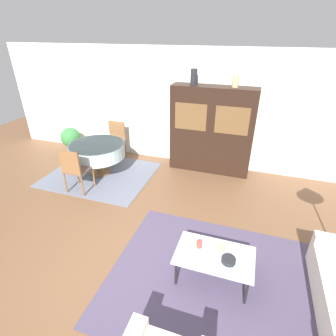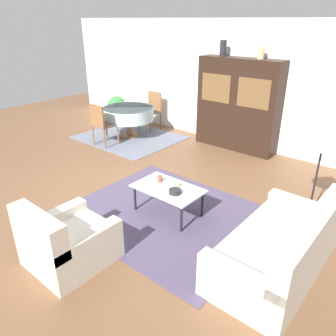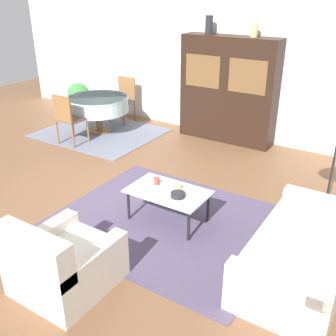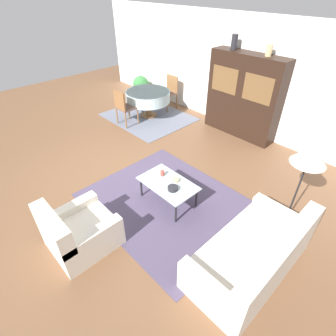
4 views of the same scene
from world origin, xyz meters
The scene contains 18 objects.
ground_plane centered at (0.00, 0.00, 0.00)m, with size 14.00×14.00×0.00m, color brown.
wall_back centered at (0.00, 3.63, 1.35)m, with size 10.00×0.06×2.70m.
area_rug centered at (1.24, 0.21, 0.01)m, with size 2.78×2.31×0.01m.
dining_rug centered at (-1.75, 2.29, 0.01)m, with size 2.33×1.94×0.01m.
couch centered at (3.00, 0.13, 0.29)m, with size 0.92×1.83×0.85m.
armchair centered at (1.01, -1.36, 0.29)m, with size 0.85×0.91×0.82m.
coffee_table centered at (1.22, 0.25, 0.39)m, with size 1.01×0.62×0.42m.
display_cabinet centered at (0.58, 3.36, 0.98)m, with size 1.84×0.45×1.96m.
dining_table centered at (-1.80, 2.35, 0.58)m, with size 1.23×1.23×0.72m.
dining_chair_near centered at (-1.80, 1.51, 0.55)m, with size 0.44×0.44×0.96m.
dining_chair_far centered at (-1.80, 3.19, 0.55)m, with size 0.44×0.44×0.96m.
floor_lamp centered at (2.90, 1.40, 1.25)m, with size 0.50×0.50×1.43m.
cup centered at (1.00, 0.32, 0.48)m, with size 0.08×0.08×0.10m.
bowl centered at (1.40, 0.19, 0.46)m, with size 0.18×0.18×0.06m.
bowl_small centered at (1.27, 0.38, 0.46)m, with size 0.12×0.12×0.05m.
vase_tall centered at (0.12, 3.36, 2.12)m, with size 0.14×0.14×0.32m.
vase_short centered at (0.98, 3.36, 2.08)m, with size 0.13×0.13×0.24m.
potted_plant centered at (-3.15, 3.16, 0.40)m, with size 0.52×0.52×0.69m.
Camera 4 is at (3.74, -2.16, 3.29)m, focal length 28.00 mm.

